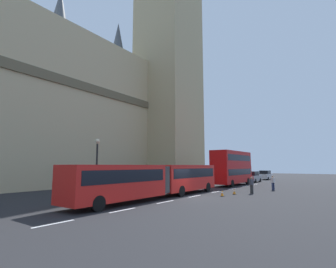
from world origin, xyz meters
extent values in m
plane|color=#262628|center=(0.00, 0.00, 0.00)|extent=(160.00, 160.00, 0.00)
cube|color=silver|center=(-12.78, 0.00, 0.01)|extent=(2.20, 0.16, 0.01)
cube|color=silver|center=(-8.18, 0.00, 0.01)|extent=(2.20, 0.16, 0.01)
cube|color=silver|center=(-3.58, 0.00, 0.01)|extent=(2.20, 0.16, 0.01)
cube|color=silver|center=(1.02, 0.00, 0.01)|extent=(2.20, 0.16, 0.01)
cube|color=silver|center=(5.62, 0.00, 0.01)|extent=(2.20, 0.16, 0.01)
cube|color=silver|center=(10.22, 0.00, 0.01)|extent=(2.20, 0.16, 0.01)
cube|color=silver|center=(14.82, 0.00, 0.01)|extent=(2.20, 0.16, 0.01)
cube|color=silver|center=(19.42, 0.00, 0.01)|extent=(2.20, 0.16, 0.01)
cube|color=tan|center=(18.87, 16.00, 25.19)|extent=(10.18, 10.18, 50.38)
cone|color=#474C51|center=(-2.10, 20.00, 25.14)|extent=(2.40, 2.40, 6.05)
cone|color=#474C51|center=(9.01, 20.00, 25.24)|extent=(2.40, 2.40, 6.24)
cube|color=red|center=(2.56, 2.00, 1.65)|extent=(8.54, 2.50, 2.50)
cube|color=black|center=(2.56, 2.00, 2.10)|extent=(7.86, 2.54, 0.90)
cube|color=red|center=(-6.89, 2.00, 1.65)|extent=(8.54, 2.50, 2.50)
cube|color=black|center=(-6.89, 2.00, 2.10)|extent=(7.86, 2.54, 0.90)
cylinder|color=#3F3F3F|center=(-2.16, 2.00, 1.65)|extent=(2.38, 2.38, 2.25)
cylinder|color=black|center=(5.29, 0.88, 0.50)|extent=(1.00, 0.30, 1.00)
cylinder|color=black|center=(-0.01, 0.88, 0.50)|extent=(1.00, 0.30, 1.00)
cylinder|color=black|center=(-9.45, 0.88, 0.50)|extent=(1.00, 0.30, 1.00)
cube|color=#B20F0F|center=(15.40, 2.00, 1.60)|extent=(9.78, 2.50, 2.40)
cube|color=black|center=(15.40, 2.00, 1.95)|extent=(8.80, 2.54, 0.84)
cube|color=#B20F0F|center=(15.40, 2.00, 3.85)|extent=(9.59, 2.50, 2.10)
cube|color=black|center=(15.40, 2.00, 3.95)|extent=(8.80, 2.54, 0.84)
cylinder|color=black|center=(18.53, 0.88, 0.50)|extent=(1.00, 0.30, 1.00)
cylinder|color=black|center=(12.27, 0.88, 0.50)|extent=(1.00, 0.30, 1.00)
cube|color=gray|center=(24.44, 1.92, 0.70)|extent=(4.40, 1.80, 0.90)
cube|color=black|center=(24.24, 1.92, 1.50)|extent=(2.46, 1.66, 0.70)
cylinder|color=black|center=(25.85, 1.11, 0.32)|extent=(0.64, 0.30, 0.64)
cylinder|color=black|center=(23.03, 1.11, 0.32)|extent=(0.64, 0.30, 0.64)
cube|color=#B7B7BC|center=(33.86, 2.24, 0.70)|extent=(4.40, 1.80, 0.90)
cube|color=black|center=(33.66, 2.24, 1.50)|extent=(2.46, 1.66, 0.70)
cylinder|color=black|center=(35.27, 1.43, 0.32)|extent=(0.64, 0.30, 0.64)
cylinder|color=black|center=(32.45, 1.43, 0.32)|extent=(0.64, 0.30, 0.64)
cube|color=black|center=(2.44, -2.13, 0.01)|extent=(0.36, 0.36, 0.03)
cone|color=orange|center=(2.44, -2.13, 0.31)|extent=(0.28, 0.28, 0.55)
cylinder|color=white|center=(2.44, -2.13, 0.33)|extent=(0.17, 0.17, 0.08)
cube|color=black|center=(4.66, -2.43, 0.01)|extent=(0.36, 0.36, 0.03)
cone|color=orange|center=(4.66, -2.43, 0.31)|extent=(0.28, 0.28, 0.55)
cylinder|color=white|center=(4.66, -2.43, 0.33)|extent=(0.17, 0.17, 0.08)
cylinder|color=black|center=(-5.25, 6.50, 0.15)|extent=(0.32, 0.32, 0.30)
cylinder|color=black|center=(-5.25, 6.50, 2.40)|extent=(0.16, 0.16, 4.80)
sphere|color=beige|center=(-5.25, 6.50, 5.05)|extent=(0.44, 0.44, 0.44)
cylinder|color=#333333|center=(6.35, -3.55, 0.43)|extent=(0.16, 0.16, 0.86)
cylinder|color=#333333|center=(6.29, -3.74, 0.43)|extent=(0.16, 0.16, 0.86)
cube|color=#3F3F47|center=(6.32, -3.64, 1.16)|extent=(0.45, 0.35, 0.60)
sphere|color=#936B4C|center=(6.32, -3.64, 1.58)|extent=(0.22, 0.22, 0.22)
cylinder|color=#262D4C|center=(11.18, -4.50, 0.43)|extent=(0.16, 0.16, 0.86)
cylinder|color=#262D4C|center=(11.35, -4.60, 0.43)|extent=(0.16, 0.16, 0.86)
cube|color=silver|center=(11.26, -4.55, 1.16)|extent=(0.41, 0.47, 0.60)
sphere|color=tan|center=(11.26, -4.55, 1.58)|extent=(0.22, 0.22, 0.22)
camera|label=1|loc=(-19.72, -11.99, 2.84)|focal=26.62mm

